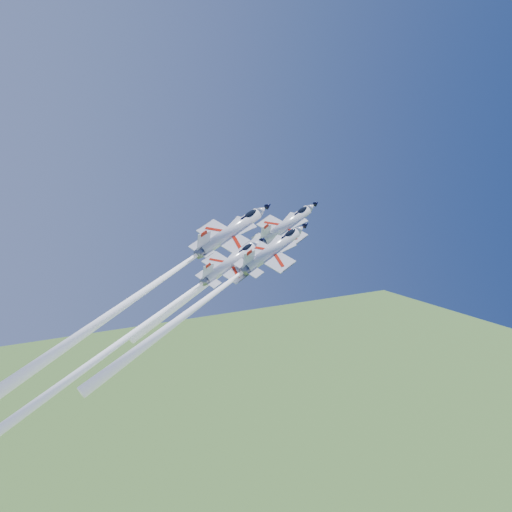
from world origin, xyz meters
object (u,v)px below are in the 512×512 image
jet_lead (239,259)px  jet_right (215,293)px  jet_left (159,281)px  jet_slot (143,326)px

jet_lead → jet_right: 12.17m
jet_left → jet_slot: jet_left is taller
jet_left → jet_right: bearing=15.1°
jet_left → jet_right: (6.02, -9.07, -0.79)m
jet_right → jet_slot: (-11.27, 1.73, -4.20)m
jet_left → jet_slot: (-5.25, -7.34, -4.99)m
jet_slot → jet_left: bearing=125.9°
jet_lead → jet_slot: jet_lead is taller
jet_right → jet_lead: bearing=114.7°
jet_right → jet_slot: jet_right is taller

